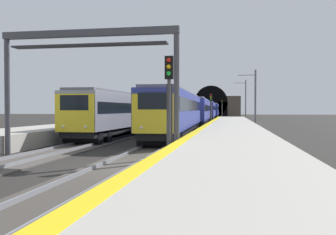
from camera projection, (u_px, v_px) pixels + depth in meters
The scene contains 14 objects.
ground_plane at pixel (120, 167), 15.64m from camera, with size 320.00×320.00×0.00m, color #282623.
platform_right at pixel (231, 157), 14.84m from camera, with size 112.00×4.89×1.02m, color #ADA89E.
platform_right_edge_strip at pixel (177, 144), 15.20m from camera, with size 112.00×0.50×0.01m, color yellow.
track_main_line at pixel (120, 166), 15.64m from camera, with size 160.00×2.76×0.21m.
track_adjacent_line at pixel (11, 163), 16.51m from camera, with size 160.00×3.11×0.21m.
train_main_approaching at pixel (203, 110), 62.79m from camera, with size 83.99×3.31×3.95m.
train_adjacent_platform at pixel (146, 111), 42.88m from camera, with size 39.05×3.32×4.79m.
railway_signal_near at pixel (169, 98), 16.65m from camera, with size 0.39×0.38×4.86m.
railway_signal_mid at pixel (211, 106), 51.00m from camera, with size 0.39×0.38×4.63m.
railway_signal_far at pixel (222, 107), 114.94m from camera, with size 0.39×0.38×5.47m.
overhead_signal_gantry at pixel (88, 59), 18.75m from camera, with size 0.70×9.42×6.52m.
tunnel_portal at pixel (211, 106), 134.19m from camera, with size 2.52×21.32×11.94m.
catenary_mast_near at pixel (255, 99), 43.58m from camera, with size 0.22×2.13×7.12m.
catenary_mast_far at pixel (245, 100), 72.50m from camera, with size 0.22×2.47×8.25m.
Camera 1 is at (-15.02, -4.66, 2.45)m, focal length 39.24 mm.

